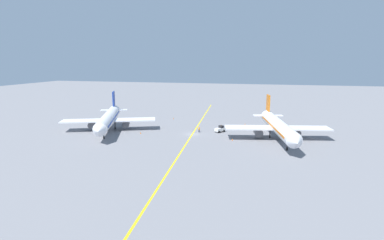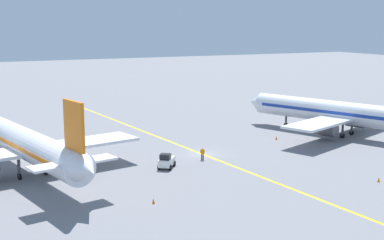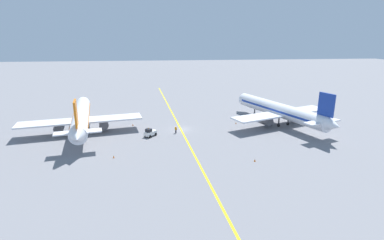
{
  "view_description": "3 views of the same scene",
  "coord_description": "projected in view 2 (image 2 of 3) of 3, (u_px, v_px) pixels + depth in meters",
  "views": [
    {
      "loc": [
        -20.18,
        81.83,
        20.76
      ],
      "look_at": [
        0.47,
        -1.46,
        3.88
      ],
      "focal_mm": 28.0,
      "sensor_mm": 36.0,
      "label": 1
    },
    {
      "loc": [
        -33.26,
        -64.65,
        18.13
      ],
      "look_at": [
        -1.41,
        0.45,
        4.91
      ],
      "focal_mm": 50.0,
      "sensor_mm": 36.0,
      "label": 2
    },
    {
      "loc": [
        -4.71,
        -70.3,
        22.77
      ],
      "look_at": [
        2.2,
        -5.42,
        3.93
      ],
      "focal_mm": 28.0,
      "sensor_mm": 36.0,
      "label": 3
    }
  ],
  "objects": [
    {
      "name": "airplane_at_gate",
      "position": [
        26.0,
        145.0,
        64.16
      ],
      "size": [
        28.48,
        35.35,
        10.6
      ],
      "color": "white",
      "rests_on": "ground"
    },
    {
      "name": "apron_yellow_centreline",
      "position": [
        202.0,
        154.0,
        74.76
      ],
      "size": [
        11.15,
        119.55,
        0.01
      ],
      "primitive_type": "cube",
      "rotation": [
        0.0,
        0.0,
        0.09
      ],
      "color": "yellow",
      "rests_on": "ground"
    },
    {
      "name": "baggage_tug_white",
      "position": [
        166.0,
        161.0,
        67.47
      ],
      "size": [
        3.05,
        3.28,
        2.11
      ],
      "color": "white",
      "rests_on": "ground"
    },
    {
      "name": "ground_crew_worker",
      "position": [
        202.0,
        153.0,
        71.62
      ],
      "size": [
        0.49,
        0.39,
        1.68
      ],
      "color": "#23232D",
      "rests_on": "ground"
    },
    {
      "name": "traffic_cone_mid_apron",
      "position": [
        153.0,
        201.0,
        54.29
      ],
      "size": [
        0.32,
        0.32,
        0.55
      ],
      "primitive_type": "cone",
      "color": "orange",
      "rests_on": "ground"
    },
    {
      "name": "airplane_adjacent_stand",
      "position": [
        339.0,
        113.0,
        86.64
      ],
      "size": [
        27.99,
        34.18,
        10.6
      ],
      "color": "white",
      "rests_on": "ground"
    },
    {
      "name": "traffic_cone_by_wingtip",
      "position": [
        379.0,
        180.0,
        61.71
      ],
      "size": [
        0.32,
        0.32,
        0.55
      ],
      "primitive_type": "cone",
      "color": "orange",
      "rests_on": "ground"
    },
    {
      "name": "traffic_cone_near_nose",
      "position": [
        276.0,
        138.0,
        83.97
      ],
      "size": [
        0.32,
        0.32,
        0.55
      ],
      "primitive_type": "cone",
      "color": "orange",
      "rests_on": "ground"
    },
    {
      "name": "traffic_cone_far_edge",
      "position": [
        110.0,
        155.0,
        73.32
      ],
      "size": [
        0.32,
        0.32,
        0.55
      ],
      "primitive_type": "cone",
      "color": "orange",
      "rests_on": "ground"
    },
    {
      "name": "ground_plane",
      "position": [
        202.0,
        154.0,
        74.76
      ],
      "size": [
        400.0,
        400.0,
        0.0
      ],
      "primitive_type": "plane",
      "color": "slate"
    }
  ]
}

